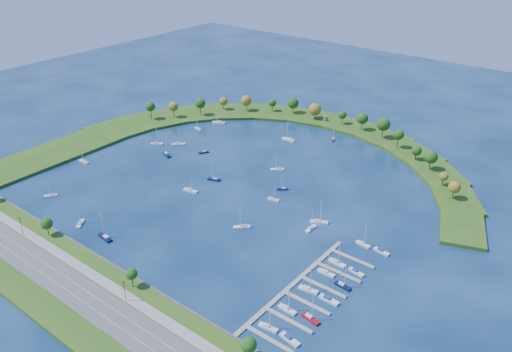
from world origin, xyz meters
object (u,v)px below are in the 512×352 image
Objects in this scene: moored_boat_8 at (190,190)px; moored_boat_19 at (289,139)px; moored_boat_6 at (311,228)px; docked_boat_2 at (287,309)px; moored_boat_1 at (242,226)px; moored_boat_9 at (283,188)px; harbor_tower at (325,118)px; docked_boat_5 at (329,300)px; docked_boat_10 at (363,244)px; docked_boat_1 at (290,339)px; moored_boat_15 at (84,161)px; moored_boat_2 at (319,222)px; moored_boat_18 at (178,144)px; moored_boat_7 at (157,143)px; docked_boat_0 at (268,327)px; moored_boat_4 at (219,122)px; moored_boat_12 at (51,195)px; moored_boat_3 at (167,154)px; docked_boat_9 at (356,272)px; moored_boat_17 at (198,128)px; moored_boat_0 at (80,223)px; docked_boat_11 at (382,251)px; moored_boat_5 at (333,139)px; docked_boat_3 at (310,318)px; docked_boat_8 at (337,262)px; docked_boat_7 at (343,285)px; moored_boat_11 at (204,152)px; docked_boat_4 at (308,289)px; docked_boat_6 at (326,272)px; moored_boat_16 at (214,179)px; moored_boat_13 at (273,199)px; moored_boat_14 at (277,169)px.

moored_boat_19 is at bearing 76.57° from moored_boat_8.
docked_boat_2 is at bearing -155.86° from moored_boat_6.
moored_boat_1 reaches higher than moored_boat_9.
harbor_tower is 0.43× the size of docked_boat_5.
docked_boat_10 is at bearing -81.36° from moored_boat_6.
docked_boat_1 is at bearing 87.70° from moored_boat_9.
moored_boat_6 is 0.97× the size of moored_boat_15.
moored_boat_2 reaches higher than moored_boat_18.
docked_boat_0 is at bearing -66.69° from moored_boat_7.
moored_boat_12 is (0.10, -145.32, -0.13)m from moored_boat_4.
moored_boat_3 reaches higher than docked_boat_9.
moored_boat_12 reaches higher than moored_boat_17.
moored_boat_0 is 155.54m from docked_boat_11.
moored_boat_5 is 0.76× the size of moored_boat_8.
moored_boat_8 is 1.04× the size of docked_boat_3.
moored_boat_5 is 0.70× the size of moored_boat_19.
docked_boat_8 reaches higher than docked_boat_5.
moored_boat_2 reaches higher than moored_boat_3.
docked_boat_7 reaches higher than moored_boat_9.
moored_boat_18 is at bearing 178.96° from docked_boat_11.
docked_boat_2 is (134.41, -91.91, 0.06)m from moored_boat_11.
docked_boat_4 is 47.53m from docked_boat_11.
docked_boat_6 is at bearing -103.25° from docked_boat_11.
moored_boat_5 is 0.83× the size of docked_boat_0.
moored_boat_7 is at bearing 165.82° from docked_boat_3.
moored_boat_16 is (49.08, -6.64, -0.03)m from moored_boat_3.
harbor_tower is 0.34× the size of moored_boat_6.
docked_boat_1 is 0.72× the size of docked_boat_8.
docked_boat_9 is at bearing 78.24° from docked_boat_2.
moored_boat_13 is (-33.46, 12.34, -0.03)m from moored_boat_6.
docked_boat_4 is 1.57× the size of docked_boat_11.
harbor_tower is at bearing 135.45° from docked_boat_9.
moored_boat_12 is 97.02m from moored_boat_18.
moored_boat_7 is at bearing 176.45° from docked_boat_9.
moored_boat_17 is at bearing 128.48° from moored_boat_3.
docked_boat_7 is (90.00, -74.20, -0.03)m from moored_boat_14.
docked_boat_8 is (162.66, -98.42, -0.06)m from moored_boat_4.
docked_boat_2 is (61.94, -83.15, 0.07)m from moored_boat_9.
docked_boat_0 is 54.17m from docked_boat_9.
moored_boat_16 is 0.95× the size of docked_boat_2.
moored_boat_1 is 1.24× the size of moored_boat_13.
docked_boat_6 is (25.60, -34.39, -0.04)m from moored_boat_2.
moored_boat_2 is at bearing 114.43° from moored_boat_9.
moored_boat_4 reaches higher than moored_boat_15.
docked_boat_0 is (76.72, -179.36, 0.05)m from moored_boat_5.
moored_boat_12 is at bearing 179.85° from docked_boat_4.
moored_boat_15 is 90.70m from moored_boat_16.
moored_boat_7 is 0.95× the size of docked_boat_8.
moored_boat_4 is at bearing 153.51° from docked_boat_7.
moored_boat_14 is 1.52× the size of docked_boat_11.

